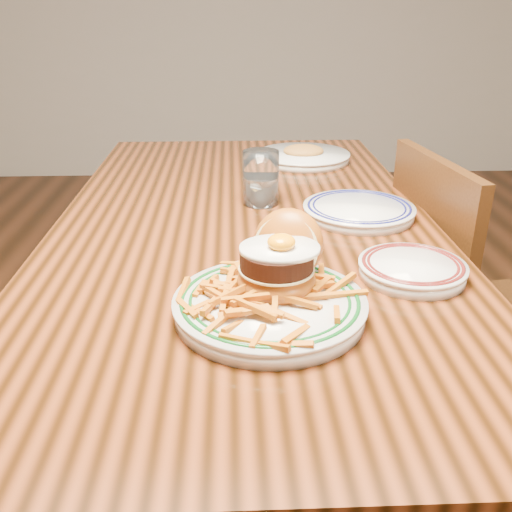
{
  "coord_description": "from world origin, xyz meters",
  "views": [
    {
      "loc": [
        -0.03,
        -1.2,
        1.2
      ],
      "look_at": [
        0.01,
        -0.38,
        0.83
      ],
      "focal_mm": 40.0,
      "sensor_mm": 36.0,
      "label": 1
    }
  ],
  "objects_px": {
    "table": "(246,256)",
    "chair_right": "(461,311)",
    "main_plate": "(273,288)",
    "side_plate": "(412,268)"
  },
  "relations": [
    {
      "from": "table",
      "to": "chair_right",
      "type": "relative_size",
      "value": 1.83
    },
    {
      "from": "table",
      "to": "chair_right",
      "type": "height_order",
      "value": "chair_right"
    },
    {
      "from": "table",
      "to": "side_plate",
      "type": "height_order",
      "value": "side_plate"
    },
    {
      "from": "table",
      "to": "main_plate",
      "type": "xyz_separation_m",
      "value": [
        0.03,
        -0.41,
        0.13
      ]
    },
    {
      "from": "main_plate",
      "to": "side_plate",
      "type": "xyz_separation_m",
      "value": [
        0.26,
        0.11,
        -0.02
      ]
    },
    {
      "from": "chair_right",
      "to": "side_plate",
      "type": "xyz_separation_m",
      "value": [
        -0.27,
        -0.35,
        0.3
      ]
    },
    {
      "from": "table",
      "to": "chair_right",
      "type": "xyz_separation_m",
      "value": [
        0.56,
        0.06,
        -0.19
      ]
    },
    {
      "from": "chair_right",
      "to": "side_plate",
      "type": "height_order",
      "value": "chair_right"
    },
    {
      "from": "main_plate",
      "to": "side_plate",
      "type": "distance_m",
      "value": 0.28
    },
    {
      "from": "table",
      "to": "chair_right",
      "type": "distance_m",
      "value": 0.59
    }
  ]
}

